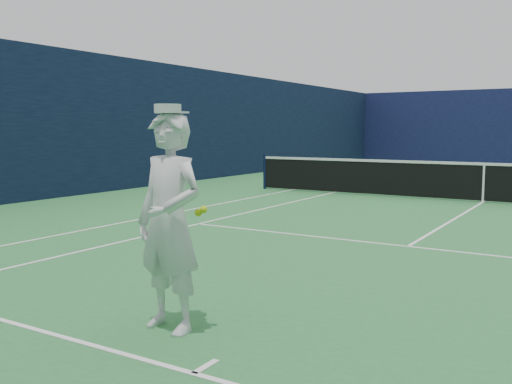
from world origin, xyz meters
TOP-DOWN VIEW (x-y plane):
  - ground at (0.00, 0.00)m, footprint 80.00×80.00m
  - court_markings at (0.00, 0.00)m, footprint 11.03×23.83m
  - windscreen_fence at (0.00, 0.00)m, footprint 20.12×36.12m
  - tennis_net at (0.00, 0.00)m, footprint 12.88×0.09m
  - tennis_player at (-0.77, -11.22)m, footprint 0.80×0.56m

SIDE VIEW (x-z plane):
  - ground at x=0.00m, z-range 0.00..0.00m
  - court_markings at x=0.00m, z-range 0.00..0.01m
  - tennis_net at x=0.00m, z-range 0.02..1.09m
  - tennis_player at x=-0.77m, z-range -0.02..2.03m
  - windscreen_fence at x=0.00m, z-range 0.00..4.00m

